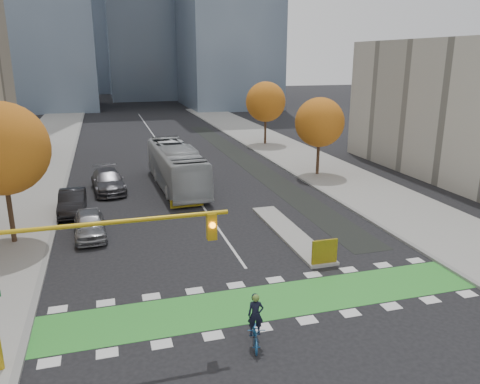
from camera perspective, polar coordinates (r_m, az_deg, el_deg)
ground at (r=20.23m, az=5.03°, el=-15.16°), size 300.00×300.00×0.00m
sidewalk_west at (r=38.18m, az=-26.18°, el=-1.37°), size 7.00×120.00×0.15m
sidewalk_east at (r=42.50m, az=12.35°, el=1.61°), size 7.00×120.00×0.15m
curb_west at (r=37.69m, az=-20.95°, el=-0.97°), size 0.30×120.00×0.16m
curb_east at (r=40.97m, az=8.04°, el=1.28°), size 0.30×120.00×0.16m
bike_crossing at (r=21.44m, az=3.55°, el=-13.17°), size 20.00×3.00×0.01m
centre_line at (r=57.38m, az=-9.53°, el=5.43°), size 0.15×70.00×0.01m
bike_lane_paint at (r=49.24m, az=0.62°, el=3.88°), size 2.50×50.00×0.01m
median_island at (r=29.07m, az=6.02°, el=-4.92°), size 1.60×10.00×0.16m
hazard_board at (r=24.76m, az=10.27°, el=-7.16°), size 1.40×0.12×1.30m
tree_west at (r=29.00m, az=-27.09°, el=4.71°), size 5.20×5.20×8.22m
tree_east_near at (r=42.66m, az=9.67°, el=8.37°), size 4.40×4.40×7.08m
tree_east_far at (r=57.51m, az=3.15°, el=10.92°), size 4.80×4.80×7.65m
traffic_signal_west at (r=16.89m, az=-20.11°, el=-7.39°), size 8.53×0.56×5.20m
cyclist at (r=18.26m, az=1.90°, el=-16.29°), size 1.05×1.93×2.12m
bus at (r=39.06m, az=-7.77°, el=3.11°), size 3.43×12.74×3.52m
parked_car_a at (r=29.66m, az=-17.86°, el=-3.77°), size 2.07×4.66×1.56m
parked_car_b at (r=34.48m, az=-19.77°, el=-1.14°), size 1.74×4.87×1.60m
parked_car_c at (r=39.20m, az=-15.78°, el=1.31°), size 2.90×6.06×1.70m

